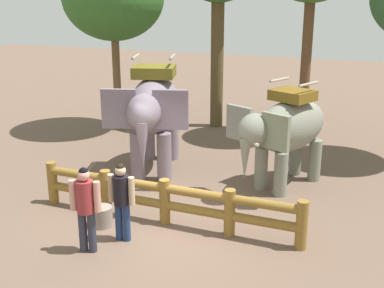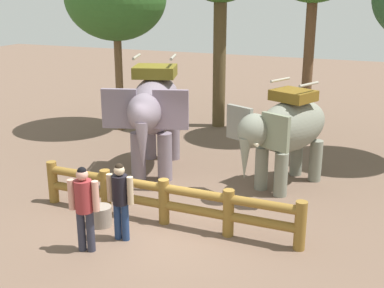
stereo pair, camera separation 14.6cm
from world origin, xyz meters
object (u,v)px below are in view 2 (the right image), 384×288
object	(u,v)px
elephant_center	(286,129)
tourist_man_in_blue	(120,196)
feed_bucket	(101,216)
tourist_woman_in_black	(84,203)
log_fence	(164,198)
elephant_near_left	(154,109)

from	to	relation	value
elephant_center	tourist_man_in_blue	distance (m)	4.94
elephant_center	tourist_man_in_blue	size ratio (longest dim) A/B	1.97
feed_bucket	tourist_woman_in_black	bearing A→B (deg)	-72.59
feed_bucket	log_fence	bearing A→B (deg)	27.00
tourist_woman_in_black	feed_bucket	world-z (taller)	tourist_woman_in_black
log_fence	elephant_near_left	xyz separation A→B (m)	(-1.68, 2.95, 1.26)
elephant_near_left	elephant_center	distance (m)	3.71
elephant_center	tourist_woman_in_black	size ratio (longest dim) A/B	1.87
elephant_center	tourist_man_in_blue	world-z (taller)	elephant_center
log_fence	elephant_near_left	world-z (taller)	elephant_near_left
tourist_woman_in_black	tourist_man_in_blue	size ratio (longest dim) A/B	1.06
tourist_woman_in_black	elephant_center	bearing A→B (deg)	59.26
elephant_center	tourist_man_in_blue	xyz separation A→B (m)	(-2.50, -4.22, -0.61)
tourist_woman_in_black	feed_bucket	distance (m)	1.39
tourist_woman_in_black	feed_bucket	size ratio (longest dim) A/B	3.79
elephant_center	feed_bucket	xyz separation A→B (m)	(-3.26, -3.83, -1.37)
tourist_man_in_blue	elephant_center	bearing A→B (deg)	59.34
elephant_near_left	feed_bucket	distance (m)	3.97
log_fence	tourist_man_in_blue	world-z (taller)	tourist_man_in_blue
elephant_near_left	tourist_woman_in_black	distance (m)	4.80
log_fence	tourist_man_in_blue	xyz separation A→B (m)	(-0.49, -1.03, 0.38)
elephant_center	feed_bucket	world-z (taller)	elephant_center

